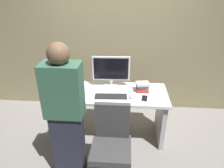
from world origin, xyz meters
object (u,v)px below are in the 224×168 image
Objects in this scene: person_at_desk at (66,115)px; cup_near_keyboard at (81,91)px; monitor at (111,70)px; keyboard at (111,96)px; office_chair at (111,148)px; cup_by_monitor at (80,83)px; mouse at (132,97)px; book_stack at (142,87)px; cell_phone at (145,98)px; desk at (112,105)px.

cup_near_keyboard is (0.03, 0.66, -0.05)m from person_at_desk.
monitor is 1.26× the size of keyboard.
office_chair reaches higher than cup_by_monitor.
cup_near_keyboard is at bearing 124.55° from office_chair.
cup_near_keyboard reaches higher than keyboard.
office_chair is at bearing -85.21° from monitor.
cup_by_monitor is (-0.77, 0.31, 0.03)m from mouse.
person_at_desk is 1.19m from book_stack.
mouse is 0.83m from cup_by_monitor.
cell_phone is (0.47, -0.35, -0.25)m from monitor.
desk is at bearing 12.45° from cup_near_keyboard.
mouse is at bearing 70.80° from office_chair.
keyboard is at bearing -7.13° from cup_near_keyboard.
cup_near_keyboard is 0.87m from cell_phone.
cell_phone is (0.94, -0.31, -0.04)m from cup_by_monitor.
cup_near_keyboard is at bearing 175.81° from mouse.
mouse is 0.49× the size of book_stack.
desk is 0.51m from book_stack.
keyboard is at bearing 53.86° from person_at_desk.
cup_near_keyboard is (-0.47, 0.68, 0.36)m from office_chair.
monitor is 0.53m from cup_near_keyboard.
cell_phone is at bearing -3.48° from keyboard.
desk is 0.94× the size of person_at_desk.
person_at_desk is 8.05× the size of book_stack.
office_chair is at bearing -86.28° from desk.
keyboard is at bearing -32.01° from cup_by_monitor.
monitor reaches higher than desk.
cell_phone is (0.17, -0.00, -0.01)m from mouse.
person_at_desk is 11.38× the size of cell_phone.
monitor reaches higher than cup_by_monitor.
mouse is at bearing -2.86° from keyboard.
monitor is at bearing 91.00° from keyboard.
desk is 3.59× the size of keyboard.
cell_phone is at bearing -1.41° from mouse.
keyboard is 4.69× the size of cup_near_keyboard.
cell_phone is at bearing -36.28° from monitor.
person_at_desk is 16.39× the size of mouse.
cup_by_monitor is 0.68× the size of cell_phone.
keyboard is at bearing -92.70° from desk.
book_stack is (0.43, 0.21, 0.05)m from keyboard.
office_chair is 10.26× the size of cup_near_keyboard.
office_chair is 0.75m from mouse.
cup_near_keyboard reaches higher than cell_phone.
cup_near_keyboard reaches higher than desk.
desk is 2.85× the size of monitor.
book_stack reaches higher than mouse.
desk is 0.27m from keyboard.
mouse is 0.69× the size of cell_phone.
monitor reaches higher than cell_phone.
desk is 0.52m from monitor.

